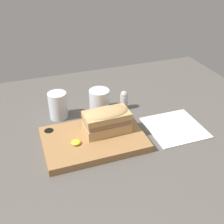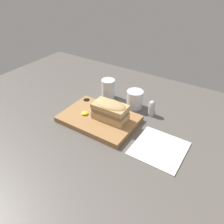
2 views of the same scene
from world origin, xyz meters
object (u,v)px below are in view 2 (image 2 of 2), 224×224
(serving_board, at_px, (99,119))
(sandwich, at_px, (110,110))
(wine_glass, at_px, (135,100))
(salt_shaker, at_px, (152,108))
(napkin, at_px, (159,148))
(water_glass, at_px, (108,90))

(serving_board, bearing_deg, sandwich, 14.11)
(wine_glass, relative_size, salt_shaker, 1.16)
(wine_glass, distance_m, napkin, 0.28)
(wine_glass, bearing_deg, water_glass, 177.13)
(water_glass, bearing_deg, sandwich, -54.13)
(wine_glass, height_order, salt_shaker, wine_glass)
(serving_board, relative_size, sandwich, 2.17)
(water_glass, xyz_separation_m, napkin, (0.35, -0.20, -0.04))
(napkin, relative_size, salt_shaker, 2.53)
(wine_glass, distance_m, salt_shaker, 0.09)
(serving_board, relative_size, salt_shaker, 4.32)
(sandwich, distance_m, wine_glass, 0.17)
(napkin, bearing_deg, salt_shaker, 122.49)
(sandwich, distance_m, water_glass, 0.21)
(serving_board, height_order, water_glass, water_glass)
(napkin, height_order, salt_shaker, salt_shaker)
(napkin, bearing_deg, sandwich, 172.34)
(serving_board, xyz_separation_m, sandwich, (0.05, 0.01, 0.06))
(sandwich, height_order, salt_shaker, sandwich)
(wine_glass, height_order, napkin, wine_glass)
(sandwich, bearing_deg, salt_shaker, 51.47)
(sandwich, bearing_deg, wine_glass, 80.65)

